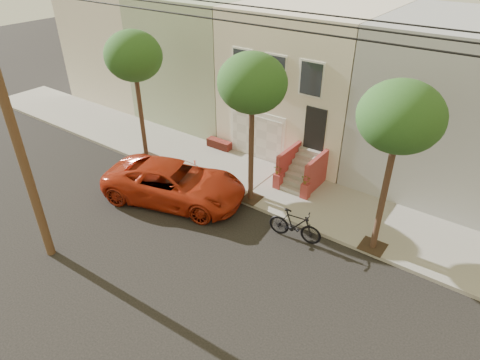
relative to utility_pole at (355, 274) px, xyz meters
The scene contains 9 objects.
ground 10.06m from the utility_pole, 158.20° to the left, with size 90.00×90.00×0.00m, color black.
sidewalk 12.78m from the utility_pole, 133.10° to the left, with size 40.00×3.70×0.15m, color gray.
house_row 16.53m from the utility_pole, 119.07° to the left, with size 33.10×11.70×7.00m.
tree_left 15.25m from the utility_pole, 152.26° to the left, with size 2.70×2.57×6.30m.
tree_mid 9.97m from the utility_pole, 134.59° to the left, with size 2.70×2.57×6.30m.
tree_right 7.26m from the utility_pole, 101.93° to the left, with size 2.70×2.57×6.30m.
utility_pole is the anchor object (origin of this frame).
pickup_truck 11.88m from the utility_pole, 151.45° to the left, with size 2.82×6.12×1.70m, color #A42711.
motorcycle 8.60m from the utility_pole, 125.00° to the left, with size 0.59×2.11×1.27m, color black.
Camera 1 is at (9.48, -8.58, 10.25)m, focal length 31.13 mm.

